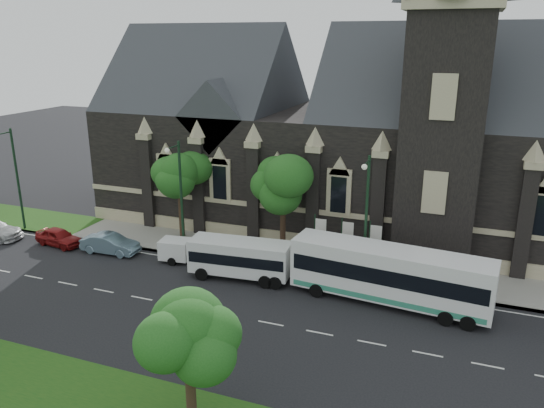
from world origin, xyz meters
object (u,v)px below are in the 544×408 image
at_px(tour_coach, 390,274).
at_px(shuttle_bus, 240,257).
at_px(tree_park_east, 194,334).
at_px(box_trailer, 176,249).
at_px(car_far_red, 59,237).
at_px(street_lamp_far, 15,174).
at_px(street_lamp_mid, 180,193).
at_px(banner_flag_center, 345,239).
at_px(street_lamp_near, 366,214).
at_px(tree_walk_left, 183,172).
at_px(tree_walk_right, 287,181).
at_px(sedan, 110,244).
at_px(banner_flag_right, 373,243).
at_px(banner_flag_left, 318,236).

height_order(tour_coach, shuttle_bus, tour_coach).
relative_size(tree_park_east, tour_coach, 0.49).
xyz_separation_m(tour_coach, box_trailer, (-16.06, 0.96, -1.01)).
bearing_deg(tour_coach, car_far_red, -175.28).
bearing_deg(street_lamp_far, tour_coach, -3.58).
distance_m(street_lamp_mid, banner_flag_center, 12.73).
bearing_deg(banner_flag_center, car_far_red, -171.24).
xyz_separation_m(street_lamp_near, car_far_red, (-24.55, -1.61, -4.40)).
distance_m(tree_walk_left, car_far_red, 11.36).
bearing_deg(tree_walk_right, street_lamp_near, -28.06).
xyz_separation_m(street_lamp_far, shuttle_bus, (21.78, -1.95, -3.53)).
distance_m(tree_walk_right, street_lamp_far, 23.50).
bearing_deg(tree_park_east, sedan, 136.59).
xyz_separation_m(street_lamp_mid, sedan, (-5.63, -1.46, -4.35)).
relative_size(tree_walk_right, street_lamp_mid, 0.87).
height_order(street_lamp_far, car_far_red, street_lamp_far).
bearing_deg(banner_flag_center, box_trailer, -166.47).
xyz_separation_m(banner_flag_center, sedan, (-17.92, -3.37, -1.62)).
bearing_deg(box_trailer, banner_flag_center, 5.66).
distance_m(sedan, car_far_red, 4.92).
height_order(tree_park_east, tour_coach, tree_park_east).
relative_size(banner_flag_right, car_far_red, 0.95).
bearing_deg(street_lamp_mid, street_lamp_near, 0.00).
relative_size(street_lamp_mid, tour_coach, 0.71).
xyz_separation_m(tree_park_east, shuttle_bus, (-4.40, 14.46, -3.03)).
bearing_deg(box_trailer, car_far_red, 175.20).
bearing_deg(sedan, tour_coach, -94.31).
relative_size(street_lamp_near, banner_flag_left, 2.25).
distance_m(street_lamp_mid, shuttle_bus, 7.04).
height_order(banner_flag_left, box_trailer, banner_flag_left).
height_order(street_lamp_mid, banner_flag_right, street_lamp_mid).
bearing_deg(banner_flag_center, street_lamp_near, -48.07).
relative_size(tree_walk_right, street_lamp_far, 0.87).
xyz_separation_m(tree_walk_right, car_far_red, (-17.76, -5.23, -5.10)).
bearing_deg(tree_walk_right, box_trailer, -147.05).
distance_m(street_lamp_near, banner_flag_right, 3.34).
bearing_deg(tree_park_east, tree_walk_left, 120.87).
xyz_separation_m(banner_flag_left, banner_flag_center, (2.00, 0.00, 0.00)).
height_order(banner_flag_center, banner_flag_right, same).
bearing_deg(sedan, street_lamp_near, -88.62).
xyz_separation_m(banner_flag_center, tour_coach, (3.78, -3.91, -0.40)).
distance_m(street_lamp_far, shuttle_bus, 22.15).
relative_size(banner_flag_right, shuttle_bus, 0.55).
bearing_deg(street_lamp_mid, box_trailer, -89.23).
relative_size(tree_park_east, banner_flag_right, 1.57).
xyz_separation_m(tree_park_east, street_lamp_far, (-26.18, 16.42, 0.49)).
height_order(street_lamp_far, sedan, street_lamp_far).
relative_size(tree_walk_right, banner_flag_right, 1.95).
bearing_deg(tree_walk_left, box_trailer, -68.74).
relative_size(tree_walk_left, banner_flag_center, 1.91).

